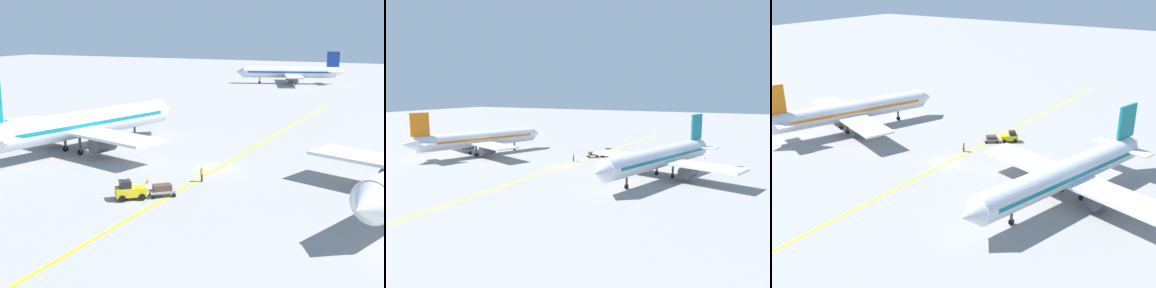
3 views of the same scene
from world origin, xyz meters
TOP-DOWN VIEW (x-y plane):
  - ground_plane at (0.00, 0.00)m, footprint 400.00×400.00m
  - apron_yellow_centreline at (0.00, 0.00)m, footprint 5.48×119.91m
  - airplane_at_gate at (-20.26, 0.98)m, footprint 28.36×34.94m
  - airplane_adjacent_stand at (24.64, -2.95)m, footprint 28.11×34.41m
  - baggage_tug_white at (-3.61, -14.30)m, footprint 3.26×3.08m
  - baggage_cart_trailing at (-1.09, -12.17)m, footprint 2.89×2.75m
  - ground_crew_worker at (0.51, -5.75)m, footprint 0.24×0.58m
  - traffic_cone_near_nose at (-24.42, -21.85)m, footprint 0.32×0.32m
  - traffic_cone_mid_apron at (-4.71, -8.67)m, footprint 0.32×0.32m

SIDE VIEW (x-z plane):
  - ground_plane at x=0.00m, z-range 0.00..0.00m
  - apron_yellow_centreline at x=0.00m, z-range 0.00..0.01m
  - traffic_cone_near_nose at x=-24.42m, z-range 0.00..0.55m
  - traffic_cone_mid_apron at x=-4.71m, z-range 0.00..0.55m
  - baggage_cart_trailing at x=-1.09m, z-range 0.14..1.38m
  - baggage_tug_white at x=-3.61m, z-range -0.15..1.96m
  - ground_crew_worker at x=0.51m, z-range 0.07..1.75m
  - airplane_at_gate at x=-20.26m, z-range -1.59..9.01m
  - airplane_adjacent_stand at x=24.64m, z-range -1.59..9.01m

